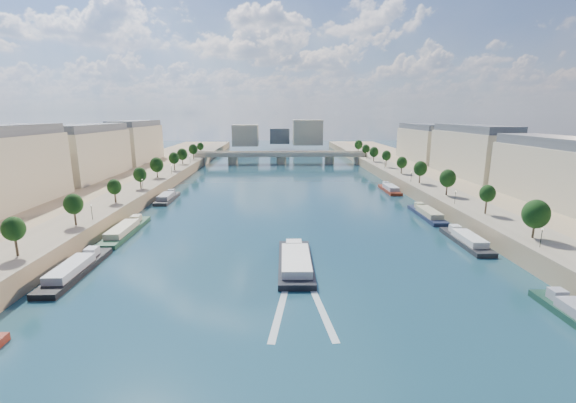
{
  "coord_description": "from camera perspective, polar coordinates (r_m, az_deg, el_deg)",
  "views": [
    {
      "loc": [
        -3.27,
        -30.61,
        32.84
      ],
      "look_at": [
        0.42,
        90.38,
        5.0
      ],
      "focal_mm": 24.0,
      "sensor_mm": 36.0,
      "label": 1
    }
  ],
  "objects": [
    {
      "name": "trees_right",
      "position": [
        153.83,
        20.58,
        3.77
      ],
      "size": [
        4.8,
        268.8,
        8.26
      ],
      "color": "#382B1E",
      "rests_on": "ground"
    },
    {
      "name": "pave_left",
      "position": [
        143.94,
        -23.63,
        0.72
      ],
      "size": [
        14.0,
        520.0,
        0.1
      ],
      "primitive_type": "cube",
      "color": "gray",
      "rests_on": "quay_left"
    },
    {
      "name": "buildings_right",
      "position": [
        168.51,
        30.01,
        5.65
      ],
      "size": [
        16.0,
        226.0,
        23.2
      ],
      "color": "#BFB193",
      "rests_on": "ground"
    },
    {
      "name": "quay_right",
      "position": [
        153.76,
        27.61,
        0.08
      ],
      "size": [
        44.0,
        520.0,
        5.0
      ],
      "primitive_type": "cube",
      "color": "#9E8460",
      "rests_on": "ground"
    },
    {
      "name": "lamps_left",
      "position": [
        132.66,
        -23.5,
        0.98
      ],
      "size": [
        0.36,
        200.36,
        4.28
      ],
      "color": "black",
      "rests_on": "ground"
    },
    {
      "name": "ground",
      "position": [
        134.71,
        -0.3,
        -1.16
      ],
      "size": [
        700.0,
        700.0,
        0.0
      ],
      "primitive_type": "plane",
      "color": "#0B2434",
      "rests_on": "ground"
    },
    {
      "name": "quay_left",
      "position": [
        150.67,
        -28.84,
        -0.29
      ],
      "size": [
        44.0,
        520.0,
        5.0
      ],
      "primitive_type": "cube",
      "color": "#9E8460",
      "rests_on": "ground"
    },
    {
      "name": "lamps_right",
      "position": [
        148.75,
        20.32,
        2.44
      ],
      "size": [
        0.36,
        200.36,
        4.28
      ],
      "color": "black",
      "rests_on": "ground"
    },
    {
      "name": "trees_left",
      "position": [
        144.09,
        -22.8,
        3.01
      ],
      "size": [
        4.8,
        268.8,
        8.26
      ],
      "color": "#382B1E",
      "rests_on": "ground"
    },
    {
      "name": "buildings_left",
      "position": [
        165.18,
        -31.54,
        5.36
      ],
      "size": [
        16.0,
        226.0,
        23.2
      ],
      "color": "#BFB193",
      "rests_on": "ground"
    },
    {
      "name": "skyline",
      "position": [
        350.66,
        -0.7,
        9.98
      ],
      "size": [
        79.0,
        42.0,
        22.0
      ],
      "color": "#BFB193",
      "rests_on": "ground"
    },
    {
      "name": "bridge",
      "position": [
        255.86,
        -1.01,
        6.72
      ],
      "size": [
        112.0,
        12.0,
        8.15
      ],
      "color": "#C1B79E",
      "rests_on": "ground"
    },
    {
      "name": "pave_right",
      "position": [
        146.5,
        22.59,
        1.01
      ],
      "size": [
        14.0,
        520.0,
        0.1
      ],
      "primitive_type": "cube",
      "color": "gray",
      "rests_on": "quay_right"
    },
    {
      "name": "moored_barges_left",
      "position": [
        106.35,
        -25.19,
        -5.84
      ],
      "size": [
        5.0,
        125.39,
        3.6
      ],
      "color": "maroon",
      "rests_on": "ground"
    },
    {
      "name": "wake",
      "position": [
        70.93,
        1.8,
        -14.62
      ],
      "size": [
        10.76,
        25.99,
        0.04
      ],
      "color": "silver",
      "rests_on": "ground"
    },
    {
      "name": "tour_barge",
      "position": [
        85.66,
        1.12,
        -8.91
      ],
      "size": [
        7.89,
        25.98,
        3.65
      ],
      "rotation": [
        0.0,
        0.0,
        -0.02
      ],
      "color": "black",
      "rests_on": "ground"
    },
    {
      "name": "moored_barges_right",
      "position": [
        105.26,
        26.12,
        -6.12
      ],
      "size": [
        5.0,
        168.59,
        3.6
      ],
      "color": "black",
      "rests_on": "ground"
    }
  ]
}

